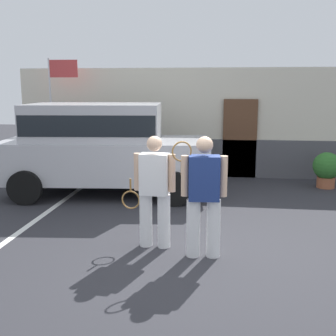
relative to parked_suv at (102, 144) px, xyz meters
name	(u,v)px	position (x,y,z in m)	size (l,w,h in m)	color
ground_plane	(194,255)	(2.33, -3.32, -1.15)	(40.00, 40.00, 0.00)	#2D2D33
parking_stripe_0	(42,216)	(-0.68, -1.82, -1.14)	(0.12, 4.40, 0.01)	silver
house_frontage	(209,126)	(2.34, 2.38, 0.23)	(10.55, 0.40, 2.92)	beige
parked_suv	(102,144)	(0.00, 0.00, 0.00)	(4.76, 2.51, 2.05)	#B7B7BC
tennis_player_man	(154,191)	(1.69, -3.07, -0.26)	(0.89, 0.29, 1.71)	white
tennis_player_woman	(204,195)	(2.45, -3.36, -0.23)	(0.78, 0.30, 1.75)	white
potted_plant_by_porch	(327,168)	(5.23, 1.23, -0.66)	(0.66, 0.66, 0.87)	#9E5638
flag_pole	(57,96)	(-1.68, 1.69, 1.04)	(0.80, 0.05, 3.16)	silver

